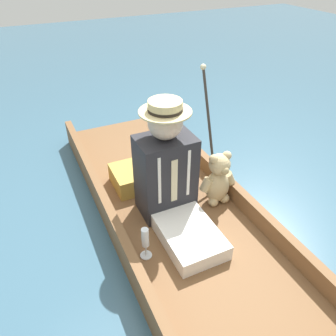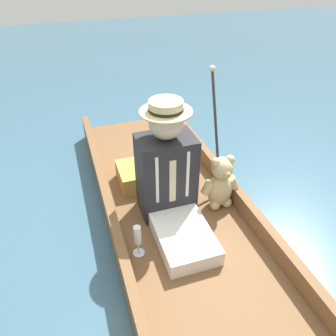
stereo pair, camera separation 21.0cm
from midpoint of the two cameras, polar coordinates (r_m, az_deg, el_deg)
The scene contains 7 objects.
ground_plane at distance 2.42m, azimuth -0.41°, elevation -10.49°, with size 16.00×16.00×0.00m, color #385B70.
punt_boat at distance 2.38m, azimuth -0.41°, elevation -9.33°, with size 0.98×3.20×0.24m.
seat_cushion at distance 2.64m, azimuth -6.87°, elevation -1.26°, with size 0.46×0.32×0.15m.
seated_person at distance 2.17m, azimuth -2.43°, elevation -1.83°, with size 0.38×0.77×0.84m.
teddy_bear at distance 2.38m, azimuth 6.25°, elevation -2.13°, with size 0.30×0.17×0.42m.
wine_glass at distance 2.02m, azimuth -7.04°, elevation -12.43°, with size 0.07×0.07×0.23m.
walking_cane at distance 2.44m, azimuth 4.66°, elevation 8.11°, with size 0.04×0.34×0.92m.
Camera 1 is at (0.81, 1.52, 1.72)m, focal length 35.00 mm.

